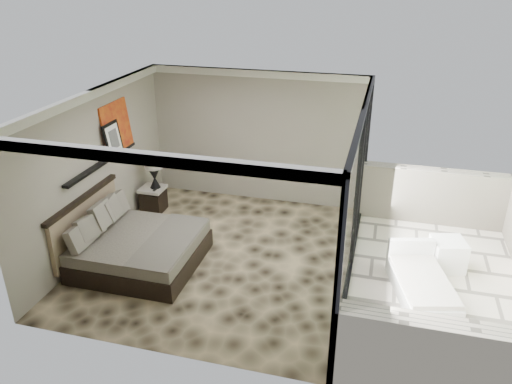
% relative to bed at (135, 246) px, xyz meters
% --- Properties ---
extents(floor, '(5.00, 5.00, 0.00)m').
position_rel_bed_xyz_m(floor, '(1.32, 0.59, -0.33)').
color(floor, black).
rests_on(floor, ground).
extents(ceiling, '(4.50, 5.00, 0.02)m').
position_rel_bed_xyz_m(ceiling, '(1.32, 0.59, 2.46)').
color(ceiling, silver).
rests_on(ceiling, back_wall).
extents(back_wall, '(4.50, 0.02, 2.80)m').
position_rel_bed_xyz_m(back_wall, '(1.32, 3.08, 1.07)').
color(back_wall, gray).
rests_on(back_wall, floor).
extents(left_wall, '(0.02, 5.00, 2.80)m').
position_rel_bed_xyz_m(left_wall, '(-0.92, 0.59, 1.07)').
color(left_wall, gray).
rests_on(left_wall, floor).
extents(glass_wall, '(0.08, 5.00, 2.80)m').
position_rel_bed_xyz_m(glass_wall, '(3.57, 0.59, 1.07)').
color(glass_wall, white).
rests_on(glass_wall, floor).
extents(terrace_slab, '(3.00, 5.00, 0.12)m').
position_rel_bed_xyz_m(terrace_slab, '(5.07, 0.59, -0.39)').
color(terrace_slab, beige).
rests_on(terrace_slab, ground).
extents(picture_ledge, '(0.12, 2.20, 0.05)m').
position_rel_bed_xyz_m(picture_ledge, '(-0.86, 0.69, 1.17)').
color(picture_ledge, black).
rests_on(picture_ledge, left_wall).
extents(bed, '(1.99, 1.93, 1.10)m').
position_rel_bed_xyz_m(bed, '(0.00, 0.00, 0.00)').
color(bed, black).
rests_on(bed, floor).
extents(nightstand, '(0.62, 0.62, 0.48)m').
position_rel_bed_xyz_m(nightstand, '(-0.59, 1.94, -0.09)').
color(nightstand, black).
rests_on(nightstand, floor).
extents(table_lamp, '(0.38, 0.38, 0.69)m').
position_rel_bed_xyz_m(table_lamp, '(-0.53, 1.96, 0.64)').
color(table_lamp, black).
rests_on(table_lamp, nightstand).
extents(abstract_canvas, '(0.13, 0.90, 0.90)m').
position_rel_bed_xyz_m(abstract_canvas, '(-0.87, 1.32, 1.65)').
color(abstract_canvas, '#B03A0F').
rests_on(abstract_canvas, picture_ledge).
extents(framed_print, '(0.11, 0.50, 0.60)m').
position_rel_bed_xyz_m(framed_print, '(-0.82, 1.06, 1.50)').
color(framed_print, black).
rests_on(framed_print, picture_ledge).
extents(ottoman, '(0.63, 0.63, 0.52)m').
position_rel_bed_xyz_m(ottoman, '(5.13, 1.23, -0.07)').
color(ottoman, white).
rests_on(ottoman, terrace_slab).
extents(lounger, '(1.12, 1.67, 0.60)m').
position_rel_bed_xyz_m(lounger, '(4.69, 0.33, -0.14)').
color(lounger, silver).
rests_on(lounger, terrace_slab).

